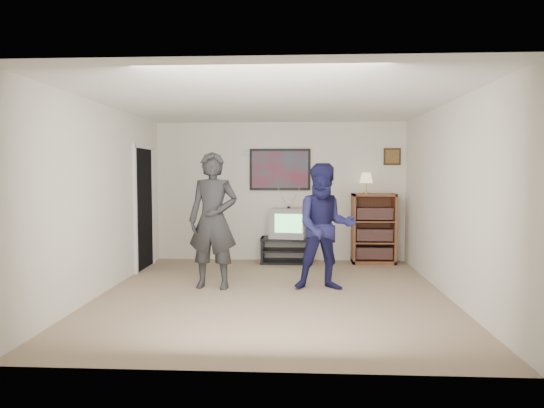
# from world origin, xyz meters

# --- Properties ---
(room_shell) EXTENTS (4.51, 5.00, 2.51)m
(room_shell) POSITION_xyz_m (0.00, 0.35, 1.25)
(room_shell) COLOR #8F765B
(room_shell) RESTS_ON ground
(media_stand) EXTENTS (0.90, 0.50, 0.45)m
(media_stand) POSITION_xyz_m (0.12, 2.23, 0.22)
(media_stand) COLOR black
(media_stand) RESTS_ON room_shell
(crt_television) EXTENTS (0.69, 0.62, 0.52)m
(crt_television) POSITION_xyz_m (0.16, 2.23, 0.71)
(crt_television) COLOR #969691
(crt_television) RESTS_ON media_stand
(bookshelf) EXTENTS (0.75, 0.43, 1.23)m
(bookshelf) POSITION_xyz_m (1.66, 2.28, 0.61)
(bookshelf) COLOR brown
(bookshelf) RESTS_ON room_shell
(table_lamp) EXTENTS (0.23, 0.23, 0.37)m
(table_lamp) POSITION_xyz_m (1.53, 2.32, 1.41)
(table_lamp) COLOR beige
(table_lamp) RESTS_ON bookshelf
(person_tall) EXTENTS (0.73, 0.52, 1.88)m
(person_tall) POSITION_xyz_m (-0.84, 0.31, 0.94)
(person_tall) COLOR #262729
(person_tall) RESTS_ON room_shell
(person_short) EXTENTS (0.87, 0.69, 1.73)m
(person_short) POSITION_xyz_m (0.70, 0.29, 0.86)
(person_short) COLOR #1A1A47
(person_short) RESTS_ON room_shell
(controller_left) EXTENTS (0.06, 0.12, 0.03)m
(controller_left) POSITION_xyz_m (-0.87, 0.49, 1.18)
(controller_left) COLOR white
(controller_left) RESTS_ON person_tall
(controller_right) EXTENTS (0.04, 0.13, 0.04)m
(controller_right) POSITION_xyz_m (0.74, 0.53, 0.97)
(controller_right) COLOR white
(controller_right) RESTS_ON person_short
(poster) EXTENTS (1.10, 0.03, 0.75)m
(poster) POSITION_xyz_m (0.00, 2.48, 1.65)
(poster) COLOR black
(poster) RESTS_ON room_shell
(air_vent) EXTENTS (0.28, 0.02, 0.14)m
(air_vent) POSITION_xyz_m (-0.55, 2.48, 1.95)
(air_vent) COLOR white
(air_vent) RESTS_ON room_shell
(small_picture) EXTENTS (0.30, 0.03, 0.30)m
(small_picture) POSITION_xyz_m (2.00, 2.48, 1.88)
(small_picture) COLOR #362611
(small_picture) RESTS_ON room_shell
(doorway) EXTENTS (0.03, 0.85, 2.00)m
(doorway) POSITION_xyz_m (-2.23, 1.60, 1.00)
(doorway) COLOR black
(doorway) RESTS_ON room_shell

